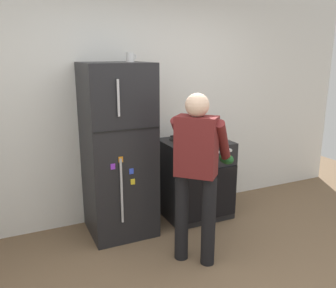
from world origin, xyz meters
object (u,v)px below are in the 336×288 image
refrigerator (118,151)px  pepper_mill (209,128)px  person_cook (197,164)px  red_pot (185,138)px  stove_range (195,179)px  coffee_mug (130,57)px

refrigerator → pepper_mill: bearing=9.1°
person_cook → refrigerator: bearing=118.9°
pepper_mill → red_pot: bearing=-151.5°
stove_range → red_pot: (-0.16, -0.04, 0.53)m
coffee_mug → person_cook: bearing=-72.1°
refrigerator → person_cook: bearing=-61.1°
person_cook → red_pot: (0.31, 0.81, 0.03)m
red_pot → coffee_mug: 1.09m
refrigerator → person_cook: size_ratio=1.15×
pepper_mill → stove_range: bearing=-145.0°
pepper_mill → refrigerator: bearing=-170.9°
coffee_mug → pepper_mill: bearing=8.0°
coffee_mug → pepper_mill: (1.06, 0.15, -0.87)m
coffee_mug → stove_range: bearing=-4.5°
person_cook → pepper_mill: (0.77, 1.06, 0.06)m
refrigerator → pepper_mill: 1.26m
stove_range → pepper_mill: pepper_mill is taller
refrigerator → pepper_mill: size_ratio=11.13×
person_cook → red_pot: person_cook is taller
coffee_mug → refrigerator: bearing=-164.6°
person_cook → coffee_mug: (-0.29, 0.91, 0.93)m
stove_range → coffee_mug: coffee_mug is taller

